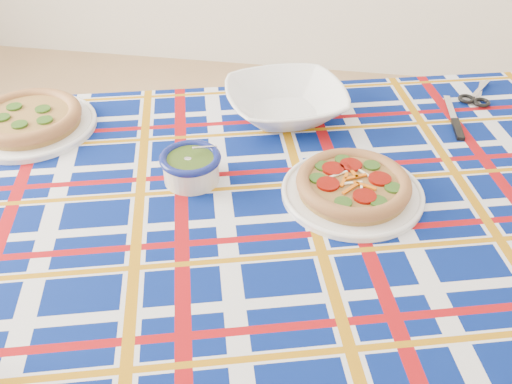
% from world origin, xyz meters
% --- Properties ---
extents(floor, '(4.00, 4.00, 0.00)m').
position_xyz_m(floor, '(0.00, 0.00, 0.00)').
color(floor, '#A98157').
rests_on(floor, ground).
extents(dining_table, '(1.90, 1.47, 0.78)m').
position_xyz_m(dining_table, '(0.27, -0.34, 0.71)').
color(dining_table, brown).
rests_on(dining_table, floor).
extents(tablecloth, '(1.94, 1.51, 0.11)m').
position_xyz_m(tablecloth, '(0.27, -0.34, 0.73)').
color(tablecloth, navy).
rests_on(tablecloth, dining_table).
extents(main_focaccia_plate, '(0.35, 0.35, 0.06)m').
position_xyz_m(main_focaccia_plate, '(0.45, -0.28, 0.82)').
color(main_focaccia_plate, olive).
rests_on(main_focaccia_plate, tablecloth).
extents(pesto_bowl, '(0.16, 0.16, 0.08)m').
position_xyz_m(pesto_bowl, '(0.10, -0.28, 0.83)').
color(pesto_bowl, '#263D10').
rests_on(pesto_bowl, tablecloth).
extents(serving_bowl, '(0.40, 0.40, 0.07)m').
position_xyz_m(serving_bowl, '(0.27, 0.03, 0.83)').
color(serving_bowl, white).
rests_on(serving_bowl, tablecloth).
extents(second_focaccia_plate, '(0.38, 0.38, 0.06)m').
position_xyz_m(second_focaccia_plate, '(-0.35, -0.14, 0.82)').
color(second_focaccia_plate, olive).
rests_on(second_focaccia_plate, tablecloth).
extents(table_knife, '(0.04, 0.24, 0.01)m').
position_xyz_m(table_knife, '(0.70, 0.13, 0.80)').
color(table_knife, silver).
rests_on(table_knife, tablecloth).
extents(kitchen_scissors, '(0.15, 0.21, 0.02)m').
position_xyz_m(kitchen_scissors, '(0.79, 0.25, 0.80)').
color(kitchen_scissors, silver).
rests_on(kitchen_scissors, tablecloth).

